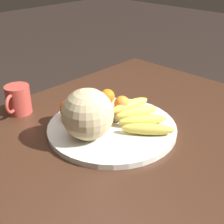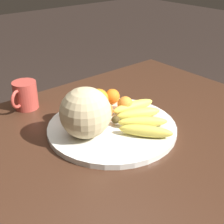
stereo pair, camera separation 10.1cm
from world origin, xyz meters
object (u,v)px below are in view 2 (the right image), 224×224
(orange_mid_center, at_px, (104,111))
(orange_back_right, at_px, (112,96))
(ceramic_mug, at_px, (25,95))
(melon, at_px, (85,113))
(produce_tag, at_px, (107,113))
(fruit_bowl, at_px, (112,127))
(kitchen_table, at_px, (115,163))
(orange_front_right, at_px, (99,99))
(orange_front_left, at_px, (125,104))
(banana_bunch, at_px, (139,117))
(orange_back_left, at_px, (73,107))

(orange_mid_center, xyz_separation_m, orange_back_right, (-0.10, -0.08, -0.00))
(orange_mid_center, relative_size, ceramic_mug, 0.53)
(orange_mid_center, bearing_deg, ceramic_mug, -61.30)
(melon, bearing_deg, ceramic_mug, -82.04)
(melon, height_order, produce_tag, melon)
(orange_back_right, bearing_deg, fruit_bowl, 49.97)
(melon, distance_m, orange_back_right, 0.25)
(orange_mid_center, bearing_deg, fruit_bowl, 82.77)
(kitchen_table, bearing_deg, produce_tag, -119.56)
(melon, relative_size, ceramic_mug, 1.32)
(orange_front_right, height_order, orange_back_right, orange_front_right)
(kitchen_table, distance_m, orange_back_right, 0.27)
(produce_tag, bearing_deg, fruit_bowl, 78.19)
(orange_front_left, xyz_separation_m, orange_front_right, (0.06, -0.08, 0.01))
(banana_bunch, relative_size, produce_tag, 3.11)
(orange_front_right, distance_m, orange_back_left, 0.11)
(kitchen_table, distance_m, produce_tag, 0.18)
(orange_mid_center, bearing_deg, banana_bunch, 128.11)
(banana_bunch, relative_size, orange_mid_center, 4.03)
(banana_bunch, bearing_deg, orange_back_right, 111.66)
(orange_back_left, height_order, orange_back_right, orange_back_left)
(kitchen_table, height_order, orange_front_left, orange_front_left)
(orange_back_left, distance_m, ceramic_mug, 0.22)
(kitchen_table, relative_size, produce_tag, 16.14)
(orange_front_right, relative_size, orange_back_left, 0.98)
(melon, xyz_separation_m, banana_bunch, (-0.18, 0.05, -0.06))
(orange_front_right, distance_m, produce_tag, 0.06)
(melon, bearing_deg, fruit_bowl, 177.43)
(kitchen_table, height_order, melon, melon)
(fruit_bowl, distance_m, orange_front_left, 0.12)
(orange_back_left, bearing_deg, ceramic_mug, -68.06)
(orange_front_left, bearing_deg, banana_bunch, 78.57)
(orange_mid_center, height_order, orange_back_left, orange_back_left)
(orange_mid_center, distance_m, ceramic_mug, 0.32)
(orange_back_left, relative_size, orange_back_right, 1.32)
(orange_front_left, distance_m, ceramic_mug, 0.38)
(fruit_bowl, relative_size, produce_tag, 5.15)
(orange_front_right, bearing_deg, kitchen_table, 67.26)
(orange_mid_center, distance_m, produce_tag, 0.05)
(banana_bunch, xyz_separation_m, orange_back_right, (-0.03, -0.17, 0.01))
(fruit_bowl, height_order, orange_front_left, orange_front_left)
(kitchen_table, bearing_deg, fruit_bowl, -121.71)
(banana_bunch, height_order, orange_back_left, orange_back_left)
(banana_bunch, xyz_separation_m, ceramic_mug, (0.23, -0.38, 0.01))
(kitchen_table, distance_m, banana_bunch, 0.17)
(orange_back_left, bearing_deg, orange_back_right, 178.50)
(banana_bunch, bearing_deg, kitchen_table, -145.58)
(orange_back_left, xyz_separation_m, orange_back_right, (-0.17, 0.00, -0.01))
(orange_front_right, xyz_separation_m, orange_mid_center, (0.04, 0.08, -0.00))
(banana_bunch, height_order, ceramic_mug, ceramic_mug)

